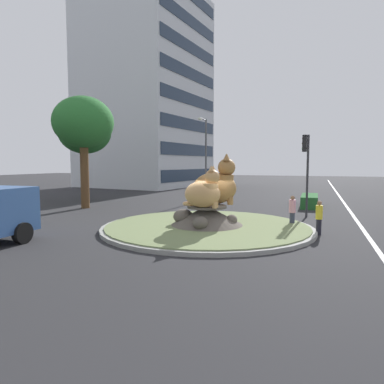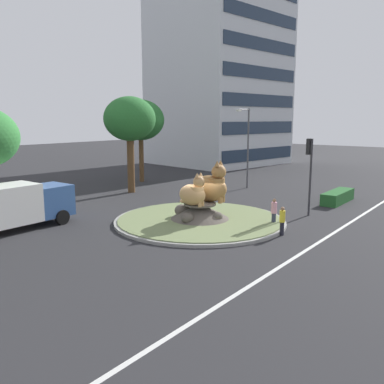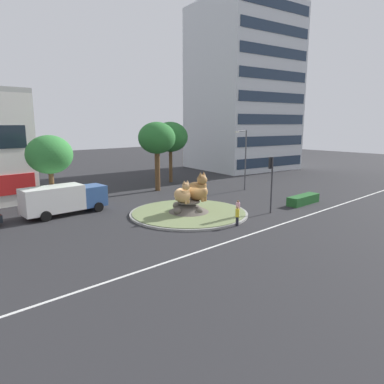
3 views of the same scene
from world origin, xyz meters
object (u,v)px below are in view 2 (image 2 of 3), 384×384
(cat_statue_tabby, at_px, (211,186))
(second_tree_near_tower, at_px, (130,120))
(traffic_light_mast, at_px, (310,162))
(delivery_box_truck, at_px, (8,206))
(office_tower, at_px, (219,64))
(broadleaf_tree_behind_island, at_px, (141,120))
(cat_statue_calico, at_px, (194,193))
(streetlight_arm, at_px, (247,143))
(pedestrian_pink_shirt, at_px, (274,211))
(pedestrian_yellow_shirt, at_px, (282,220))

(cat_statue_tabby, height_order, second_tree_near_tower, second_tree_near_tower)
(traffic_light_mast, distance_m, delivery_box_truck, 18.87)
(office_tower, distance_m, broadleaf_tree_behind_island, 21.56)
(cat_statue_tabby, bearing_deg, office_tower, 113.58)
(cat_statue_calico, height_order, streetlight_arm, streetlight_arm)
(cat_statue_calico, bearing_deg, pedestrian_pink_shirt, 32.79)
(traffic_light_mast, xyz_separation_m, office_tower, (23.62, 23.44, 10.42))
(streetlight_arm, bearing_deg, pedestrian_yellow_shirt, 37.79)
(broadleaf_tree_behind_island, relative_size, pedestrian_yellow_shirt, 5.14)
(second_tree_near_tower, bearing_deg, pedestrian_yellow_shirt, -104.61)
(office_tower, height_order, second_tree_near_tower, office_tower)
(second_tree_near_tower, bearing_deg, delivery_box_truck, -164.31)
(traffic_light_mast, height_order, broadleaf_tree_behind_island, broadleaf_tree_behind_island)
(broadleaf_tree_behind_island, xyz_separation_m, pedestrian_pink_shirt, (-7.80, -18.99, -5.36))
(cat_statue_calico, distance_m, pedestrian_pink_shirt, 4.99)
(office_tower, relative_size, streetlight_arm, 3.82)
(cat_statue_tabby, relative_size, streetlight_arm, 0.38)
(cat_statue_tabby, xyz_separation_m, broadleaf_tree_behind_island, (9.02, 15.20, 4.05))
(office_tower, xyz_separation_m, second_tree_near_tower, (-24.82, -7.73, -7.67))
(cat_statue_calico, relative_size, pedestrian_yellow_shirt, 1.28)
(cat_statue_calico, bearing_deg, cat_statue_tabby, 81.15)
(office_tower, relative_size, broadleaf_tree_behind_island, 3.36)
(broadleaf_tree_behind_island, bearing_deg, cat_statue_calico, -125.28)
(office_tower, bearing_deg, second_tree_near_tower, -154.30)
(cat_statue_calico, relative_size, broadleaf_tree_behind_island, 0.25)
(second_tree_near_tower, relative_size, pedestrian_pink_shirt, 4.95)
(traffic_light_mast, distance_m, pedestrian_pink_shirt, 4.77)
(second_tree_near_tower, bearing_deg, traffic_light_mast, -85.64)
(cat_statue_calico, xyz_separation_m, streetlight_arm, (13.60, 4.33, 2.26))
(cat_statue_calico, height_order, second_tree_near_tower, second_tree_near_tower)
(pedestrian_yellow_shirt, bearing_deg, delivery_box_truck, 47.71)
(traffic_light_mast, distance_m, streetlight_arm, 11.17)
(cat_statue_tabby, relative_size, pedestrian_pink_shirt, 1.66)
(delivery_box_truck, bearing_deg, pedestrian_pink_shirt, -48.40)
(cat_statue_tabby, bearing_deg, pedestrian_yellow_shirt, -14.29)
(broadleaf_tree_behind_island, bearing_deg, cat_statue_tabby, -120.69)
(streetlight_arm, relative_size, pedestrian_yellow_shirt, 4.52)
(pedestrian_pink_shirt, bearing_deg, streetlight_arm, -130.67)
(traffic_light_mast, distance_m, pedestrian_yellow_shirt, 6.19)
(pedestrian_yellow_shirt, bearing_deg, second_tree_near_tower, -1.74)
(pedestrian_pink_shirt, bearing_deg, traffic_light_mast, -175.66)
(broadleaf_tree_behind_island, height_order, streetlight_arm, broadleaf_tree_behind_island)
(cat_statue_calico, height_order, delivery_box_truck, cat_statue_calico)
(office_tower, relative_size, pedestrian_yellow_shirt, 17.27)
(broadleaf_tree_behind_island, xyz_separation_m, streetlight_arm, (2.96, -10.70, -2.01))
(cat_statue_tabby, distance_m, broadleaf_tree_behind_island, 18.14)
(delivery_box_truck, bearing_deg, cat_statue_calico, -45.28)
(pedestrian_yellow_shirt, relative_size, pedestrian_pink_shirt, 0.97)
(office_tower, distance_m, pedestrian_yellow_shirt, 40.11)
(cat_statue_tabby, height_order, traffic_light_mast, traffic_light_mast)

